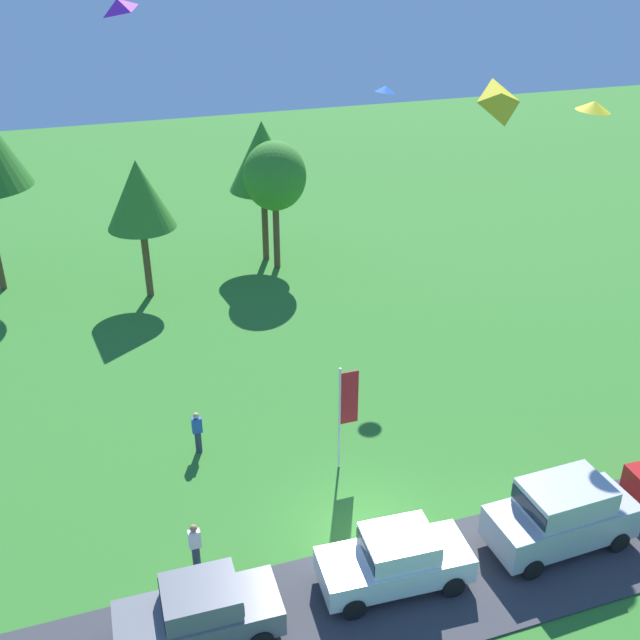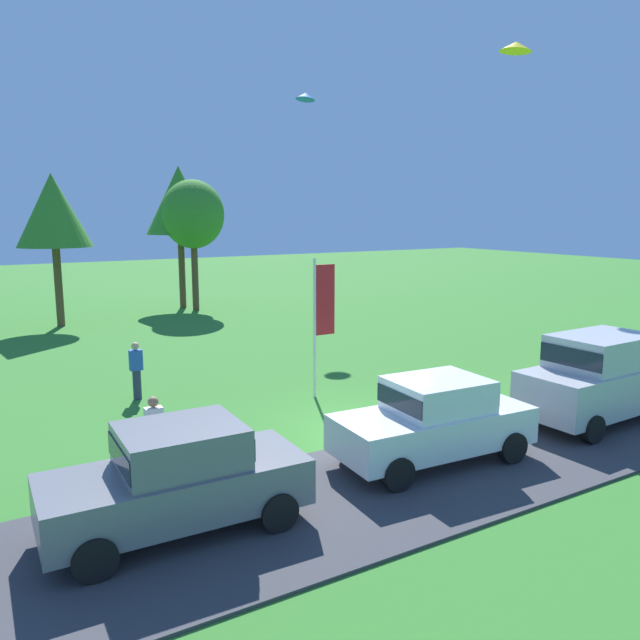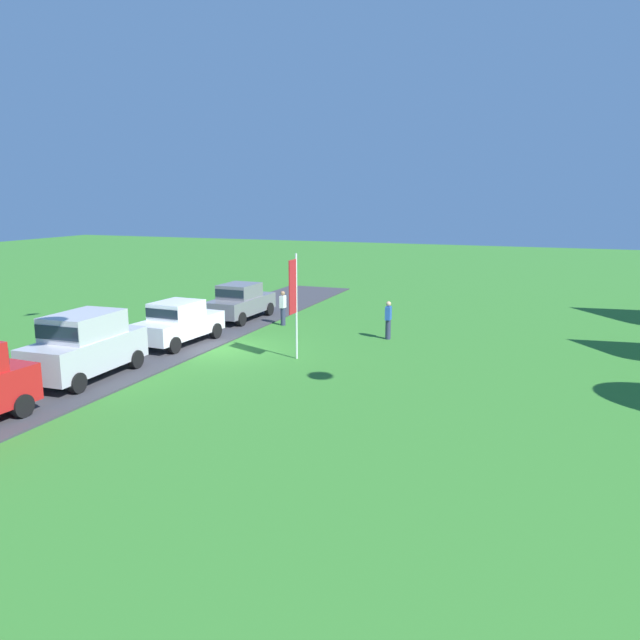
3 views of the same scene
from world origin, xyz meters
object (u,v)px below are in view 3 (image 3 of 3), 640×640
Objects in this scene: person_watching_sky at (283,308)px; flag_banner at (294,294)px; car_sedan_mid_row at (240,300)px; car_sedan_far_end at (178,321)px; person_on_lawn at (388,320)px; car_suv_by_flagpole at (85,343)px.

flag_banner is (5.91, 3.14, 1.74)m from person_watching_sky.
car_sedan_far_end is (5.72, 0.07, 0.00)m from car_sedan_mid_row.
person_watching_sky is 5.73m from person_on_lawn.
car_suv_by_flagpole is 12.78m from person_on_lawn.
car_sedan_far_end is 9.17m from person_on_lawn.
person_watching_sky is at bearing 82.48° from car_sedan_mid_row.
car_suv_by_flagpole is 2.72× the size of person_on_lawn.
person_on_lawn is (1.43, 8.16, -0.16)m from car_sedan_mid_row.
car_sedan_far_end is 5.48m from car_suv_by_flagpole.
car_sedan_mid_row and car_sedan_far_end have the same top height.
flag_banner is at bearing 27.99° from person_watching_sky.
flag_banner reaches higher than person_watching_sky.
car_sedan_mid_row is at bearing -179.33° from car_sedan_far_end.
car_suv_by_flagpole is at bearing -1.47° from car_sedan_far_end.
person_watching_sky and person_on_lawn have the same top height.
person_on_lawn is at bearing 117.94° from car_sedan_far_end.
car_sedan_mid_row is 8.59m from flag_banner.
car_suv_by_flagpole is 1.13× the size of flag_banner.
car_sedan_mid_row is 1.07× the size of flag_banner.
flag_banner reaches higher than car_suv_by_flagpole.
flag_banner reaches higher than car_sedan_far_end.
car_sedan_mid_row is 2.60× the size of person_on_lawn.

